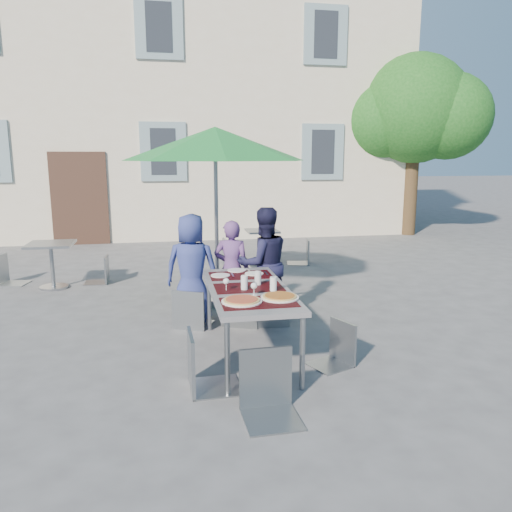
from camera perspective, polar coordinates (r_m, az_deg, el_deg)
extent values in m
plane|color=#4D4D50|center=(5.40, -9.40, -11.60)|extent=(90.00, 90.00, 0.00)
cube|color=beige|center=(16.54, -10.77, 16.02)|extent=(13.00, 8.00, 7.00)
cube|color=#3B261C|center=(12.64, -19.52, 6.18)|extent=(1.30, 0.06, 2.20)
cube|color=gray|center=(12.45, -10.55, 11.64)|extent=(1.10, 0.06, 1.40)
cube|color=#262B33|center=(12.43, -10.55, 11.64)|extent=(0.60, 0.04, 1.10)
cube|color=gray|center=(12.79, -11.04, 24.28)|extent=(1.10, 0.06, 1.40)
cube|color=#262B33|center=(12.77, -11.05, 24.30)|extent=(0.60, 0.04, 1.10)
cube|color=gray|center=(13.09, 7.62, 11.71)|extent=(1.10, 0.06, 1.40)
cube|color=#262B33|center=(13.07, 7.64, 11.71)|extent=(0.60, 0.04, 1.10)
cube|color=gray|center=(13.41, 7.96, 23.75)|extent=(1.10, 0.06, 1.40)
cube|color=#262B33|center=(13.39, 7.99, 23.77)|extent=(0.60, 0.04, 1.10)
cylinder|color=#44321D|center=(14.11, 17.28, 8.01)|extent=(0.36, 0.36, 2.80)
sphere|color=#144D16|center=(14.15, 17.75, 15.71)|extent=(2.80, 2.80, 2.80)
sphere|color=#144D16|center=(14.04, 14.10, 14.71)|extent=(2.00, 2.00, 2.00)
sphere|color=#144D16|center=(14.12, 21.07, 14.69)|extent=(2.20, 2.20, 2.20)
sphere|color=#144D16|center=(14.82, 17.45, 17.45)|extent=(1.80, 1.80, 1.80)
cube|color=#4C4B51|center=(5.20, -0.83, -3.90)|extent=(0.80, 1.85, 0.05)
cylinder|color=gray|center=(4.46, -3.29, -11.64)|extent=(0.05, 0.05, 0.70)
cylinder|color=gray|center=(4.59, 5.32, -11.00)|extent=(0.05, 0.05, 0.70)
cylinder|color=gray|center=(6.09, -5.38, -5.34)|extent=(0.05, 0.05, 0.70)
cylinder|color=gray|center=(6.18, 0.94, -5.03)|extent=(0.05, 0.05, 0.70)
cube|color=black|center=(4.67, 0.31, -5.31)|extent=(0.70, 0.42, 0.01)
cube|color=black|center=(5.19, -0.83, -3.60)|extent=(0.70, 0.42, 0.01)
cube|color=black|center=(5.72, -1.76, -2.20)|extent=(0.70, 0.42, 0.01)
cylinder|color=white|center=(4.67, -1.64, -5.18)|extent=(0.38, 0.38, 0.01)
cylinder|color=tan|center=(4.67, -1.65, -5.04)|extent=(0.34, 0.34, 0.01)
cylinder|color=#96290E|center=(4.67, -1.65, -4.95)|extent=(0.30, 0.30, 0.01)
cylinder|color=white|center=(4.80, 2.73, -4.74)|extent=(0.37, 0.37, 0.01)
cylinder|color=tan|center=(4.80, 2.73, -4.61)|extent=(0.33, 0.33, 0.01)
cylinder|color=maroon|center=(4.80, 2.73, -4.52)|extent=(0.29, 0.29, 0.01)
cylinder|color=silver|center=(5.09, -1.34, -3.08)|extent=(0.07, 0.07, 0.15)
cylinder|color=silver|center=(5.27, 0.22, -2.55)|extent=(0.07, 0.07, 0.15)
cylinder|color=silver|center=(5.04, 1.99, -3.23)|extent=(0.07, 0.07, 0.15)
cylinder|color=silver|center=(5.08, -3.42, -3.98)|extent=(0.06, 0.06, 0.00)
cylinder|color=silver|center=(5.07, -3.42, -3.56)|extent=(0.01, 0.01, 0.08)
sphere|color=silver|center=(5.05, -3.43, -2.91)|extent=(0.06, 0.06, 0.06)
cylinder|color=silver|center=(4.90, -0.23, -4.53)|extent=(0.06, 0.06, 0.00)
cylinder|color=silver|center=(4.89, -0.23, -4.10)|extent=(0.01, 0.01, 0.08)
sphere|color=silver|center=(4.87, -0.23, -3.42)|extent=(0.06, 0.06, 0.06)
cylinder|color=white|center=(5.69, -4.10, -2.21)|extent=(0.22, 0.22, 0.01)
cube|color=#A6A8AE|center=(5.71, -2.70, -2.18)|extent=(0.02, 0.18, 0.00)
cylinder|color=white|center=(5.76, -0.21, -2.02)|extent=(0.22, 0.22, 0.01)
cube|color=#A6A8AE|center=(5.79, 1.15, -1.98)|extent=(0.02, 0.18, 0.00)
cylinder|color=white|center=(5.93, -2.23, -1.63)|extent=(0.22, 0.22, 0.01)
cube|color=#A6A8AE|center=(5.95, -0.90, -1.60)|extent=(0.02, 0.18, 0.00)
imported|color=navy|center=(6.38, -7.36, -1.40)|extent=(0.77, 0.61, 1.39)
imported|color=#5F3C7C|center=(6.53, -2.79, -1.49)|extent=(0.54, 0.43, 1.29)
imported|color=#191937|center=(6.43, 0.89, -0.89)|extent=(0.77, 0.52, 1.46)
cube|color=#8E9599|center=(6.27, -7.16, -4.00)|extent=(0.55, 0.55, 0.03)
cube|color=#8E9599|center=(6.03, -7.89, -2.22)|extent=(0.39, 0.20, 0.49)
cylinder|color=#8E9599|center=(6.43, -5.06, -5.66)|extent=(0.02, 0.02, 0.43)
cylinder|color=#8E9599|center=(6.55, -7.99, -5.40)|extent=(0.02, 0.02, 0.43)
cylinder|color=#8E9599|center=(6.12, -6.16, -6.58)|extent=(0.02, 0.02, 0.43)
cylinder|color=#8E9599|center=(6.24, -9.22, -6.29)|extent=(0.02, 0.02, 0.43)
cube|color=gray|center=(6.31, -1.49, -3.32)|extent=(0.60, 0.60, 0.03)
cube|color=gray|center=(6.04, -1.98, -1.32)|extent=(0.44, 0.20, 0.55)
cylinder|color=gray|center=(6.52, 0.62, -5.13)|extent=(0.02, 0.02, 0.48)
cylinder|color=gray|center=(6.61, -2.77, -4.93)|extent=(0.02, 0.02, 0.48)
cylinder|color=gray|center=(6.15, -0.09, -6.15)|extent=(0.02, 0.02, 0.48)
cylinder|color=gray|center=(6.24, -3.67, -5.92)|extent=(0.02, 0.02, 0.48)
cube|color=gray|center=(6.32, 1.73, -3.84)|extent=(0.44, 0.44, 0.03)
cube|color=gray|center=(6.07, 2.01, -2.11)|extent=(0.41, 0.06, 0.49)
cylinder|color=gray|center=(6.57, 3.02, -5.28)|extent=(0.02, 0.02, 0.43)
cylinder|color=gray|center=(6.53, -0.02, -5.38)|extent=(0.02, 0.02, 0.43)
cylinder|color=gray|center=(6.24, 3.55, -6.19)|extent=(0.02, 0.02, 0.43)
cylinder|color=gray|center=(6.20, 0.34, -6.31)|extent=(0.02, 0.02, 0.43)
cube|color=gray|center=(4.56, -4.75, -9.33)|extent=(0.47, 0.47, 0.03)
cube|color=gray|center=(4.45, -7.57, -6.25)|extent=(0.05, 0.45, 0.54)
cylinder|color=gray|center=(4.51, -1.86, -12.96)|extent=(0.02, 0.02, 0.47)
cylinder|color=gray|center=(4.86, -2.71, -11.12)|extent=(0.02, 0.02, 0.47)
cylinder|color=gray|center=(4.46, -6.89, -13.31)|extent=(0.02, 0.02, 0.47)
cylinder|color=gray|center=(4.81, -7.35, -11.42)|extent=(0.02, 0.02, 0.47)
cube|color=gray|center=(5.10, 8.49, -8.20)|extent=(0.49, 0.49, 0.03)
cube|color=gray|center=(5.14, 10.03, -5.49)|extent=(0.17, 0.35, 0.44)
cylinder|color=gray|center=(5.18, 5.91, -10.20)|extent=(0.02, 0.02, 0.39)
cylinder|color=gray|center=(4.96, 8.28, -11.27)|extent=(0.02, 0.02, 0.39)
cylinder|color=gray|center=(5.38, 8.56, -9.45)|extent=(0.02, 0.02, 0.39)
cylinder|color=gray|center=(5.16, 10.95, -10.43)|extent=(0.02, 0.02, 0.39)
cube|color=gray|center=(4.02, 1.84, -12.26)|extent=(0.46, 0.46, 0.03)
cube|color=gray|center=(4.12, 1.13, -7.68)|extent=(0.45, 0.05, 0.54)
cylinder|color=gray|center=(3.92, -0.32, -16.91)|extent=(0.02, 0.02, 0.47)
cylinder|color=gray|center=(4.01, 5.30, -16.29)|extent=(0.02, 0.02, 0.47)
cylinder|color=gray|center=(4.26, -1.44, -14.51)|extent=(0.02, 0.02, 0.47)
cylinder|color=gray|center=(4.34, 3.72, -14.01)|extent=(0.02, 0.02, 0.47)
cylinder|color=#A6A8AE|center=(7.26, -4.40, -5.02)|extent=(0.50, 0.50, 0.10)
cylinder|color=gray|center=(7.03, -4.54, 3.64)|extent=(0.06, 0.06, 2.31)
cone|color=#1B7D32|center=(6.97, -4.68, 12.68)|extent=(2.51, 2.51, 0.45)
cylinder|color=#A6A8AE|center=(8.69, -22.09, -3.31)|extent=(0.44, 0.44, 0.04)
cylinder|color=gray|center=(8.62, -22.25, -1.21)|extent=(0.06, 0.06, 0.69)
cube|color=gray|center=(8.55, -22.43, 1.25)|extent=(0.69, 0.69, 0.04)
cube|color=#8E9599|center=(9.16, -26.10, -0.18)|extent=(0.49, 0.49, 0.03)
cylinder|color=#8E9599|center=(8.97, -25.48, -1.84)|extent=(0.02, 0.02, 0.44)
cylinder|color=#8E9599|center=(9.28, -24.51, -1.35)|extent=(0.02, 0.02, 0.44)
cylinder|color=#8E9599|center=(9.44, -26.46, -1.32)|extent=(0.02, 0.02, 0.44)
cube|color=gray|center=(8.72, -17.93, -0.34)|extent=(0.40, 0.40, 0.03)
cube|color=gray|center=(8.66, -16.83, 1.17)|extent=(0.04, 0.38, 0.46)
cylinder|color=gray|center=(8.95, -18.72, -1.47)|extent=(0.02, 0.02, 0.40)
cylinder|color=gray|center=(8.64, -19.08, -1.95)|extent=(0.02, 0.02, 0.40)
cylinder|color=gray|center=(8.90, -16.64, -1.42)|extent=(0.02, 0.02, 0.40)
cylinder|color=gray|center=(8.58, -16.93, -1.89)|extent=(0.02, 0.02, 0.40)
cylinder|color=#A6A8AE|center=(9.98, 0.70, -0.67)|extent=(0.44, 0.44, 0.04)
cylinder|color=gray|center=(9.92, 0.71, 0.98)|extent=(0.06, 0.06, 0.62)
cube|color=gray|center=(9.87, 0.71, 2.89)|extent=(0.62, 0.62, 0.04)
cube|color=#91969C|center=(9.53, -2.20, 1.66)|extent=(0.50, 0.50, 0.03)
cube|color=#91969C|center=(9.43, -3.51, 3.24)|extent=(0.08, 0.46, 0.55)
cylinder|color=#91969C|center=(9.43, -0.74, 0.02)|extent=(0.02, 0.02, 0.48)
cylinder|color=#91969C|center=(9.81, -1.35, 0.45)|extent=(0.02, 0.02, 0.48)
cylinder|color=#91969C|center=(9.34, -3.08, -0.11)|extent=(0.02, 0.02, 0.48)
cylinder|color=#91969C|center=(9.72, -3.60, 0.33)|extent=(0.02, 0.02, 0.48)
cube|color=gray|center=(9.83, 4.82, 1.64)|extent=(0.49, 0.49, 0.03)
cube|color=gray|center=(9.81, 6.00, 3.06)|extent=(0.12, 0.41, 0.49)
cylinder|color=gray|center=(10.04, 3.74, 0.55)|extent=(0.02, 0.02, 0.43)
cylinder|color=gray|center=(9.69, 3.81, 0.15)|extent=(0.02, 0.02, 0.43)
cylinder|color=gray|center=(10.06, 5.76, 0.53)|extent=(0.02, 0.02, 0.43)
cylinder|color=gray|center=(9.71, 5.90, 0.14)|extent=(0.02, 0.02, 0.43)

